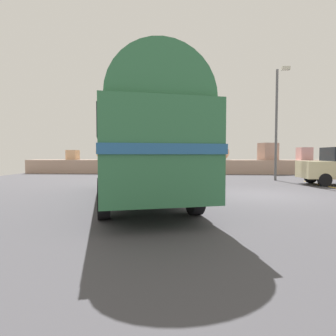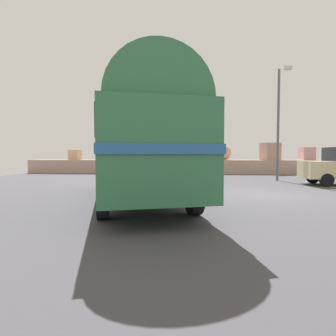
% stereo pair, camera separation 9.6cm
% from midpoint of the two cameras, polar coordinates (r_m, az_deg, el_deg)
% --- Properties ---
extents(ground, '(32.00, 26.00, 0.02)m').
position_cam_midpoint_polar(ground, '(11.05, 19.55, -5.27)').
color(ground, '#424146').
extents(breakwater, '(31.36, 2.28, 2.47)m').
position_cam_midpoint_polar(breakwater, '(22.61, 12.09, 0.74)').
color(breakwater, tan).
rests_on(breakwater, ground).
extents(vintage_coach, '(4.75, 8.91, 3.70)m').
position_cam_midpoint_polar(vintage_coach, '(9.31, -5.84, 5.99)').
color(vintage_coach, black).
rests_on(vintage_coach, ground).
extents(lamp_post, '(0.58, 0.73, 6.39)m').
position_cam_midpoint_polar(lamp_post, '(17.49, 21.85, 9.39)').
color(lamp_post, '#5B5B60').
rests_on(lamp_post, ground).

